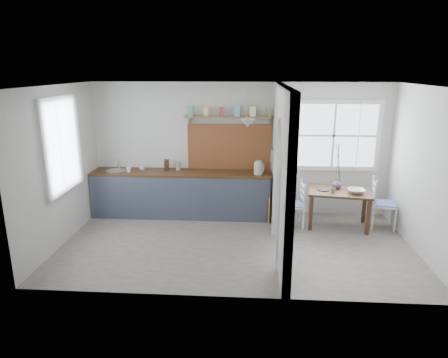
# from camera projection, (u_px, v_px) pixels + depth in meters

# --- Properties ---
(floor) EXTENTS (5.80, 3.20, 0.01)m
(floor) POSITION_uv_depth(u_px,v_px,m) (236.00, 244.00, 6.69)
(floor) COLOR gray
(floor) RESTS_ON ground
(ceiling) EXTENTS (5.80, 3.20, 0.01)m
(ceiling) POSITION_uv_depth(u_px,v_px,m) (238.00, 85.00, 5.99)
(ceiling) COLOR silver
(ceiling) RESTS_ON walls
(walls) EXTENTS (5.81, 3.21, 2.60)m
(walls) POSITION_uv_depth(u_px,v_px,m) (237.00, 169.00, 6.34)
(walls) COLOR silver
(walls) RESTS_ON floor
(partition) EXTENTS (0.12, 3.20, 2.60)m
(partition) POSITION_uv_depth(u_px,v_px,m) (281.00, 160.00, 6.31)
(partition) COLOR silver
(partition) RESTS_ON floor
(kitchen_window) EXTENTS (0.10, 1.16, 1.50)m
(kitchen_window) POSITION_uv_depth(u_px,v_px,m) (60.00, 145.00, 6.44)
(kitchen_window) COLOR white
(kitchen_window) RESTS_ON walls
(nook_window) EXTENTS (1.76, 0.10, 1.30)m
(nook_window) POSITION_uv_depth(u_px,v_px,m) (334.00, 136.00, 7.64)
(nook_window) COLOR white
(nook_window) RESTS_ON walls
(counter) EXTENTS (3.50, 0.60, 0.90)m
(counter) POSITION_uv_depth(u_px,v_px,m) (182.00, 193.00, 7.92)
(counter) COLOR #502D1B
(counter) RESTS_ON floor
(sink) EXTENTS (0.40, 0.40, 0.02)m
(sink) POSITION_uv_depth(u_px,v_px,m) (116.00, 171.00, 7.86)
(sink) COLOR silver
(sink) RESTS_ON counter
(backsplash) EXTENTS (1.65, 0.03, 0.90)m
(backsplash) POSITION_uv_depth(u_px,v_px,m) (229.00, 147.00, 7.86)
(backsplash) COLOR brown
(backsplash) RESTS_ON walls
(shelf) EXTENTS (1.75, 0.20, 0.21)m
(shelf) POSITION_uv_depth(u_px,v_px,m) (229.00, 114.00, 7.60)
(shelf) COLOR #8C704F
(shelf) RESTS_ON walls
(pendant_lamp) EXTENTS (0.26, 0.26, 0.16)m
(pendant_lamp) POSITION_uv_depth(u_px,v_px,m) (248.00, 123.00, 7.28)
(pendant_lamp) COLOR #F1E6CE
(pendant_lamp) RESTS_ON ceiling
(utensil_rail) EXTENTS (0.02, 0.50, 0.02)m
(utensil_rail) POSITION_uv_depth(u_px,v_px,m) (273.00, 149.00, 7.13)
(utensil_rail) COLOR silver
(utensil_rail) RESTS_ON partition
(dining_table) EXTENTS (1.20, 0.89, 0.69)m
(dining_table) POSITION_uv_depth(u_px,v_px,m) (338.00, 208.00, 7.38)
(dining_table) COLOR #502D1B
(dining_table) RESTS_ON floor
(chair_left) EXTENTS (0.42, 0.42, 0.86)m
(chair_left) POSITION_uv_depth(u_px,v_px,m) (293.00, 204.00, 7.37)
(chair_left) COLOR silver
(chair_left) RESTS_ON floor
(chair_right) EXTENTS (0.48, 0.48, 0.92)m
(chair_right) POSITION_uv_depth(u_px,v_px,m) (384.00, 203.00, 7.31)
(chair_right) COLOR silver
(chair_right) RESTS_ON floor
(kettle) EXTENTS (0.23, 0.19, 0.27)m
(kettle) POSITION_uv_depth(u_px,v_px,m) (258.00, 167.00, 7.56)
(kettle) COLOR silver
(kettle) RESTS_ON counter
(mug_a) EXTENTS (0.11, 0.11, 0.10)m
(mug_a) POSITION_uv_depth(u_px,v_px,m) (129.00, 170.00, 7.73)
(mug_a) COLOR white
(mug_a) RESTS_ON counter
(mug_b) EXTENTS (0.13, 0.13, 0.09)m
(mug_b) POSITION_uv_depth(u_px,v_px,m) (142.00, 168.00, 7.91)
(mug_b) COLOR silver
(mug_b) RESTS_ON counter
(knife_block) EXTENTS (0.11, 0.14, 0.21)m
(knife_block) POSITION_uv_depth(u_px,v_px,m) (167.00, 165.00, 7.87)
(knife_block) COLOR #341C10
(knife_block) RESTS_ON counter
(jar) EXTENTS (0.12, 0.12, 0.15)m
(jar) POSITION_uv_depth(u_px,v_px,m) (178.00, 166.00, 7.88)
(jar) COLOR tan
(jar) RESTS_ON counter
(towel_magenta) EXTENTS (0.02, 0.03, 0.52)m
(towel_magenta) POSITION_uv_depth(u_px,v_px,m) (269.00, 209.00, 7.54)
(towel_magenta) COLOR #A40F40
(towel_magenta) RESTS_ON counter
(towel_orange) EXTENTS (0.02, 0.03, 0.55)m
(towel_orange) POSITION_uv_depth(u_px,v_px,m) (269.00, 211.00, 7.50)
(towel_orange) COLOR orange
(towel_orange) RESTS_ON counter
(bowl) EXTENTS (0.31, 0.31, 0.07)m
(bowl) POSITION_uv_depth(u_px,v_px,m) (356.00, 191.00, 7.14)
(bowl) COLOR white
(bowl) RESTS_ON dining_table
(table_cup) EXTENTS (0.10, 0.10, 0.08)m
(table_cup) POSITION_uv_depth(u_px,v_px,m) (333.00, 190.00, 7.17)
(table_cup) COLOR #5B8358
(table_cup) RESTS_ON dining_table
(plate) EXTENTS (0.25, 0.25, 0.02)m
(plate) POSITION_uv_depth(u_px,v_px,m) (323.00, 190.00, 7.31)
(plate) COLOR #2C2221
(plate) RESTS_ON dining_table
(vase) EXTENTS (0.21, 0.21, 0.18)m
(vase) POSITION_uv_depth(u_px,v_px,m) (337.00, 184.00, 7.40)
(vase) COLOR #5F456E
(vase) RESTS_ON dining_table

